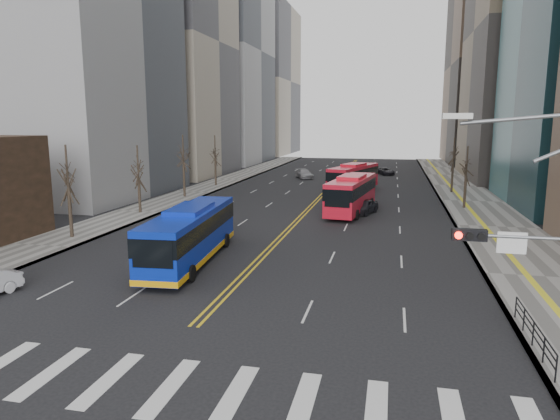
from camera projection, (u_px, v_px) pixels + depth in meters
ground at (139, 383)px, 17.64m from camera, size 220.00×220.00×0.00m
sidewalk_right at (472, 201)px, 57.04m from camera, size 7.00×130.00×0.15m
sidewalk_left at (194, 192)px, 64.42m from camera, size 5.00×130.00×0.15m
crosswalk at (139, 383)px, 17.64m from camera, size 26.70×4.00×0.01m
centerline at (330, 187)px, 70.45m from camera, size 0.55×100.00×0.01m
office_towers at (344, 27)px, 79.19m from camera, size 83.00×134.00×58.00m
pedestrian_railing at (533, 330)px, 20.16m from camera, size 0.06×6.06×1.02m
street_trees at (238, 163)px, 51.52m from camera, size 35.20×47.20×7.60m
blue_bus at (191, 233)px, 32.57m from camera, size 3.75×12.94×3.70m
red_bus_near at (352, 192)px, 50.31m from camera, size 4.37×12.28×3.79m
red_bus_far at (354, 176)px, 65.35m from camera, size 6.03×11.93×3.68m
car_dark_mid at (364, 206)px, 49.87m from camera, size 2.98×4.54×1.44m
car_silver at (304, 174)px, 80.55m from camera, size 3.99×5.46×1.47m
car_dark_far at (386, 171)px, 86.03m from camera, size 3.61×4.81×1.21m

